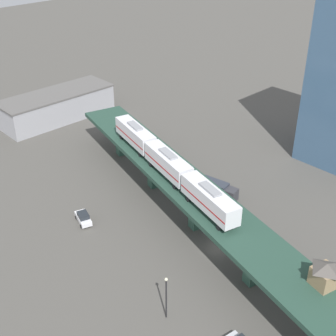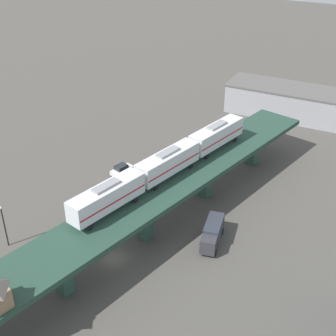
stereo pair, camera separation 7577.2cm
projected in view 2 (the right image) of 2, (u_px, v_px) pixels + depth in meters
ground_plane at (114, 258)px, 66.62m from camera, size 400.00×400.00×0.00m
elevated_viaduct at (110, 225)px, 63.48m from camera, size 30.45×91.29×6.98m
subway_train at (168, 162)px, 71.37m from camera, size 11.73×36.77×4.45m
street_car_white at (122, 170)px, 86.37m from camera, size 3.00×4.73×1.89m
delivery_truck at (212, 233)px, 68.82m from camera, size 3.52×7.49×3.20m
street_lamp at (4, 223)px, 67.07m from camera, size 0.44×0.44×6.94m
warehouse_building at (289, 101)px, 108.45m from camera, size 28.61×10.34×6.80m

